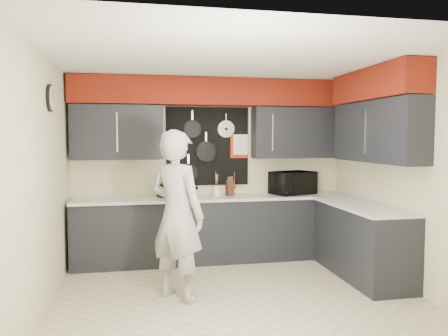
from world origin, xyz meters
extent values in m
plane|color=#C2B997|center=(0.00, 0.00, 0.00)|extent=(4.00, 4.00, 0.00)
cube|color=beige|center=(0.00, 1.75, 1.30)|extent=(4.00, 0.01, 2.60)
cube|color=black|center=(-1.33, 1.59, 1.83)|extent=(1.24, 0.32, 0.75)
cube|color=black|center=(1.28, 1.59, 1.83)|extent=(1.34, 0.32, 0.75)
cube|color=#63160B|center=(0.00, 1.57, 2.40)|extent=(3.94, 0.36, 0.38)
cube|color=black|center=(-0.05, 1.74, 1.62)|extent=(1.22, 0.03, 1.15)
cylinder|color=black|center=(-0.28, 1.70, 1.88)|extent=(0.26, 0.04, 0.26)
cylinder|color=black|center=(-0.08, 1.70, 1.55)|extent=(0.30, 0.04, 0.30)
cylinder|color=black|center=(-0.34, 1.70, 1.24)|extent=(0.27, 0.04, 0.27)
cylinder|color=silver|center=(0.22, 1.70, 1.88)|extent=(0.25, 0.02, 0.25)
cube|color=#B11B0D|center=(0.42, 1.72, 1.62)|extent=(0.26, 0.01, 0.34)
cube|color=white|center=(0.44, 1.70, 1.65)|extent=(0.22, 0.01, 0.30)
cylinder|color=silver|center=(-0.50, 1.71, 1.13)|extent=(0.01, 0.01, 0.20)
cylinder|color=silver|center=(-0.22, 1.71, 1.13)|extent=(0.01, 0.01, 0.20)
cylinder|color=silver|center=(0.07, 1.71, 1.13)|extent=(0.01, 0.01, 0.20)
cylinder|color=silver|center=(0.35, 1.71, 1.13)|extent=(0.01, 0.01, 0.20)
cube|color=beige|center=(2.00, 0.00, 1.30)|extent=(0.01, 3.50, 2.60)
cube|color=black|center=(1.84, 0.30, 1.83)|extent=(0.32, 1.70, 0.75)
cube|color=#63160B|center=(1.82, 0.30, 2.40)|extent=(0.36, 1.70, 0.38)
cube|color=beige|center=(-2.00, 0.00, 1.30)|extent=(0.01, 3.50, 2.60)
cylinder|color=black|center=(-1.98, 0.40, 2.18)|extent=(0.04, 0.30, 0.30)
cylinder|color=white|center=(-1.96, 0.40, 2.18)|extent=(0.01, 0.26, 0.26)
cube|color=black|center=(0.00, 1.45, 0.44)|extent=(3.90, 0.60, 0.88)
cube|color=silver|center=(0.00, 1.44, 0.90)|extent=(3.90, 0.63, 0.04)
cube|color=black|center=(1.70, 0.35, 0.44)|extent=(0.60, 1.60, 0.88)
cube|color=silver|center=(1.69, 0.35, 0.90)|extent=(0.63, 1.60, 0.04)
cube|color=black|center=(0.00, 1.19, 0.05)|extent=(3.90, 0.06, 0.10)
imported|color=black|center=(1.17, 1.45, 1.09)|extent=(0.71, 0.59, 0.34)
cube|color=#381D11|center=(0.23, 1.45, 1.03)|extent=(0.12, 0.12, 0.22)
cylinder|color=white|center=(0.05, 1.51, 0.99)|extent=(0.11, 0.11, 0.14)
cube|color=black|center=(-0.70, 1.49, 0.93)|extent=(0.21, 0.24, 0.03)
cube|color=black|center=(-0.70, 1.56, 1.08)|extent=(0.18, 0.09, 0.29)
cube|color=black|center=(-0.70, 1.49, 1.21)|extent=(0.21, 0.24, 0.06)
cylinder|color=black|center=(-0.70, 1.47, 1.02)|extent=(0.11, 0.11, 0.13)
imported|color=#9B9B98|center=(-0.65, 0.04, 0.92)|extent=(0.79, 0.78, 1.84)
camera|label=1|loc=(-1.05, -4.62, 1.75)|focal=35.00mm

